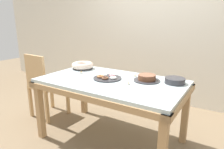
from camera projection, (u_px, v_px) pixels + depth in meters
name	position (u px, v px, depth m)	size (l,w,h in m)	color
ground_plane	(111.00, 139.00, 2.41)	(12.00, 12.00, 0.00)	#7A664C
wall_back	(161.00, 26.00, 3.35)	(8.00, 0.10, 2.60)	silver
dining_table	(111.00, 87.00, 2.24)	(1.62, 0.93, 0.75)	silver
chair	(44.00, 83.00, 2.85)	(0.44, 0.44, 0.94)	tan
cake_chocolate_round	(147.00, 78.00, 2.17)	(0.29, 0.29, 0.07)	#333338
cake_golden_bundt	(83.00, 66.00, 2.72)	(0.29, 0.29, 0.09)	#333338
pastry_platter	(107.00, 78.00, 2.26)	(0.32, 0.32, 0.04)	#333338
plate_stack	(175.00, 81.00, 2.09)	(0.21, 0.21, 0.06)	#333338
tealight_centre	(81.00, 73.00, 2.49)	(0.04, 0.04, 0.04)	silver
tealight_near_front	(135.00, 76.00, 2.36)	(0.04, 0.04, 0.04)	silver
tealight_near_cakes	(128.00, 84.00, 2.05)	(0.04, 0.04, 0.04)	silver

